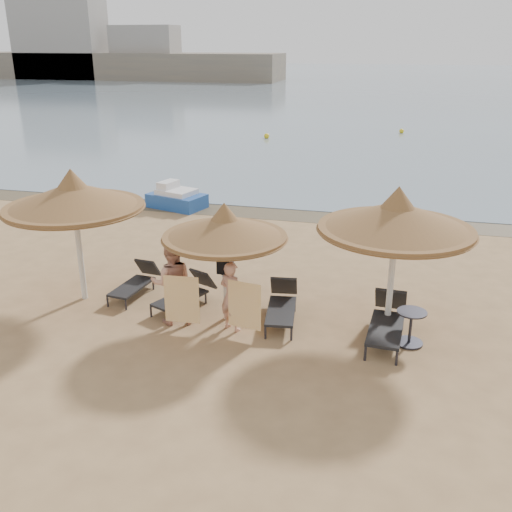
{
  "coord_description": "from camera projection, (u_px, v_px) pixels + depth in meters",
  "views": [
    {
      "loc": [
        3.38,
        -9.77,
        5.79
      ],
      "look_at": [
        0.63,
        1.2,
        1.51
      ],
      "focal_mm": 40.0,
      "sensor_mm": 36.0,
      "label": 1
    }
  ],
  "objects": [
    {
      "name": "buoy_mid",
      "position": [
        402.0,
        131.0,
        37.93
      ],
      "size": [
        0.31,
        0.31,
        0.31
      ],
      "primitive_type": "sphere",
      "color": "yellow",
      "rests_on": "ground"
    },
    {
      "name": "wet_sand_strip",
      "position": [
        295.0,
        215.0,
        20.21
      ],
      "size": [
        200.0,
        1.6,
        0.01
      ],
      "primitive_type": "cube",
      "color": "brown",
      "rests_on": "ground"
    },
    {
      "name": "buoy_left",
      "position": [
        267.0,
        136.0,
        35.84
      ],
      "size": [
        0.34,
        0.34,
        0.34
      ],
      "primitive_type": "sphere",
      "color": "yellow",
      "rests_on": "ground"
    },
    {
      "name": "lounger_far_left",
      "position": [
        137.0,
        281.0,
        13.82
      ],
      "size": [
        0.73,
        1.69,
        0.73
      ],
      "rotation": [
        0.0,
        0.0,
        -0.11
      ],
      "color": "#28272F",
      "rests_on": "ground"
    },
    {
      "name": "palapa_center",
      "position": [
        225.0,
        228.0,
        11.95
      ],
      "size": [
        2.69,
        2.69,
        2.66
      ],
      "rotation": [
        0.0,
        0.0,
        -0.06
      ],
      "color": "silver",
      "rests_on": "ground"
    },
    {
      "name": "lounger_near_right",
      "position": [
        282.0,
        304.0,
        12.56
      ],
      "size": [
        0.82,
        1.86,
        0.8
      ],
      "rotation": [
        0.0,
        0.0,
        0.13
      ],
      "color": "#28272F",
      "rests_on": "ground"
    },
    {
      "name": "towel_left",
      "position": [
        182.0,
        300.0,
        11.88
      ],
      "size": [
        0.76,
        0.07,
        1.06
      ],
      "rotation": [
        0.0,
        0.0,
        0.06
      ],
      "color": "orange",
      "rests_on": "ground"
    },
    {
      "name": "lounger_far_right",
      "position": [
        387.0,
        320.0,
        11.75
      ],
      "size": [
        0.77,
        2.01,
        0.88
      ],
      "rotation": [
        0.0,
        0.0,
        -0.06
      ],
      "color": "#28272F",
      "rests_on": "ground"
    },
    {
      "name": "person_left",
      "position": [
        171.0,
        276.0,
        12.16
      ],
      "size": [
        1.16,
        0.96,
        2.16
      ],
      "primitive_type": "imported",
      "rotation": [
        0.0,
        0.0,
        3.51
      ],
      "color": "tan",
      "rests_on": "ground"
    },
    {
      "name": "side_table",
      "position": [
        410.0,
        329.0,
        11.51
      ],
      "size": [
        0.6,
        0.6,
        0.73
      ],
      "rotation": [
        0.0,
        0.0,
        0.21
      ],
      "color": "#28272F",
      "rests_on": "ground"
    },
    {
      "name": "pedal_boat",
      "position": [
        176.0,
        198.0,
        21.01
      ],
      "size": [
        2.3,
        1.74,
        0.95
      ],
      "rotation": [
        0.0,
        0.0,
        -0.29
      ],
      "color": "#1E4998",
      "rests_on": "ground"
    },
    {
      "name": "bag_patterned",
      "position": [
        228.0,
        269.0,
        12.47
      ],
      "size": [
        0.28,
        0.15,
        0.34
      ],
      "rotation": [
        0.0,
        0.0,
        0.23
      ],
      "color": "silver",
      "rests_on": "ground"
    },
    {
      "name": "sea",
      "position": [
        381.0,
        82.0,
        84.25
      ],
      "size": [
        200.0,
        140.0,
        0.03
      ],
      "primitive_type": "cube",
      "color": "slate",
      "rests_on": "ground"
    },
    {
      "name": "palapa_left",
      "position": [
        73.0,
        197.0,
        12.8
      ],
      "size": [
        3.18,
        3.18,
        3.15
      ],
      "rotation": [
        0.0,
        0.0,
        0.3
      ],
      "color": "silver",
      "rests_on": "ground"
    },
    {
      "name": "ground",
      "position": [
        212.0,
        342.0,
        11.69
      ],
      "size": [
        160.0,
        160.0,
        0.0
      ],
      "primitive_type": "plane",
      "color": "#A47D51",
      "rests_on": "ground"
    },
    {
      "name": "bag_dark",
      "position": [
        223.0,
        266.0,
        12.09
      ],
      "size": [
        0.29,
        0.13,
        0.39
      ],
      "rotation": [
        0.0,
        0.0,
        -0.12
      ],
      "color": "black",
      "rests_on": "ground"
    },
    {
      "name": "towel_right",
      "position": [
        244.0,
        305.0,
        11.66
      ],
      "size": [
        0.73,
        0.14,
        1.04
      ],
      "rotation": [
        0.0,
        0.0,
        -0.17
      ],
      "color": "orange",
      "rests_on": "ground"
    },
    {
      "name": "far_shore",
      "position": [
        215.0,
        61.0,
        86.96
      ],
      "size": [
        150.0,
        54.8,
        12.0
      ],
      "color": "#7A6A54",
      "rests_on": "ground"
    },
    {
      "name": "palapa_right",
      "position": [
        397.0,
        218.0,
        11.31
      ],
      "size": [
        3.17,
        3.17,
        3.14
      ],
      "rotation": [
        0.0,
        0.0,
        -0.33
      ],
      "color": "silver",
      "rests_on": "ground"
    },
    {
      "name": "lounger_near_left",
      "position": [
        187.0,
        292.0,
        13.17
      ],
      "size": [
        1.17,
        1.76,
        0.75
      ],
      "rotation": [
        0.0,
        0.0,
        -0.4
      ],
      "color": "#28272F",
      "rests_on": "ground"
    },
    {
      "name": "person_right",
      "position": [
        231.0,
        291.0,
        11.9
      ],
      "size": [
        0.97,
        0.81,
        1.79
      ],
      "primitive_type": "imported",
      "rotation": [
        0.0,
        0.0,
        2.74
      ],
      "color": "tan",
      "rests_on": "ground"
    }
  ]
}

